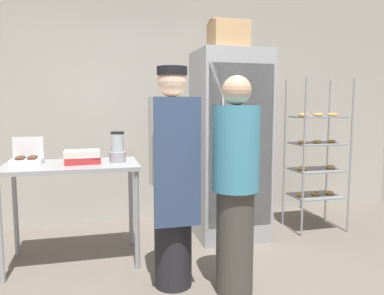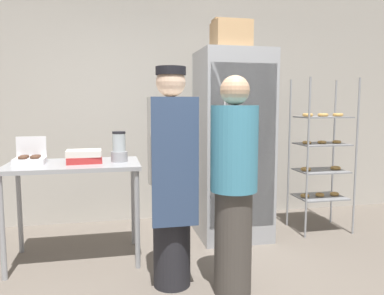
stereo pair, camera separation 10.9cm
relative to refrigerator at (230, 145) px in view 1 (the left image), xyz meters
name	(u,v)px [view 1 (the left image)]	position (x,y,z in m)	size (l,w,h in m)	color
back_wall	(164,104)	(-0.55, 0.86, 0.44)	(6.40, 0.12, 2.85)	#B7B2A8
refrigerator	(230,145)	(0.00, 0.00, 0.00)	(0.72, 0.69, 1.96)	#9EA0A5
baking_rack	(317,155)	(1.03, -0.02, -0.14)	(0.59, 0.44, 1.69)	#93969B
prep_counter	(72,175)	(-1.58, -0.31, -0.19)	(1.15, 0.67, 0.89)	#9EA0A5
donut_box	(27,159)	(-1.95, -0.27, -0.04)	(0.26, 0.19, 0.23)	white
blender_pitcher	(118,149)	(-1.18, -0.31, 0.03)	(0.15, 0.15, 0.28)	#99999E
binder_stack	(82,157)	(-1.49, -0.31, -0.03)	(0.32, 0.27, 0.11)	#B72D2D
cardboard_storage_box	(228,35)	(-0.06, -0.09, 1.12)	(0.37, 0.32, 0.29)	tan
person_baker	(173,175)	(-0.81, -0.97, -0.10)	(0.36, 0.38, 1.69)	#232328
person_customer	(235,185)	(-0.38, -1.19, -0.16)	(0.34, 0.34, 1.62)	#47423D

